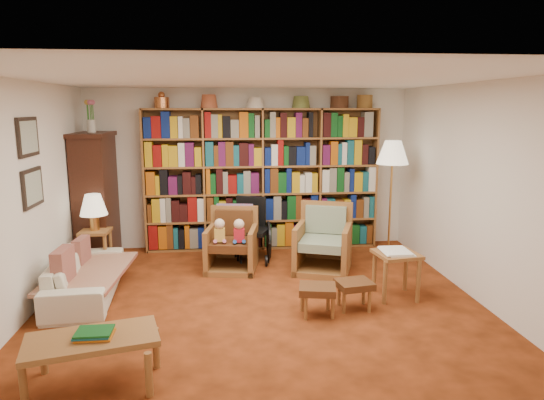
{
  "coord_description": "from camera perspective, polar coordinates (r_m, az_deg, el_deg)",
  "views": [
    {
      "loc": [
        -0.4,
        -5.14,
        2.21
      ],
      "look_at": [
        0.18,
        0.6,
        1.1
      ],
      "focal_mm": 32.0,
      "sensor_mm": 36.0,
      "label": 1
    }
  ],
  "objects": [
    {
      "name": "floor",
      "position": [
        5.61,
        -1.21,
        -12.35
      ],
      "size": [
        5.0,
        5.0,
        0.0
      ],
      "primitive_type": "plane",
      "color": "#903B16",
      "rests_on": "ground"
    },
    {
      "name": "side_table_lamp",
      "position": [
        7.03,
        -20.01,
        -4.59
      ],
      "size": [
        0.39,
        0.39,
        0.58
      ],
      "color": "brown",
      "rests_on": "floor"
    },
    {
      "name": "sofa_throw",
      "position": [
        6.18,
        -20.64,
        -7.89
      ],
      "size": [
        0.88,
        1.52,
        0.04
      ],
      "primitive_type": "cube",
      "rotation": [
        0.0,
        0.0,
        -0.06
      ],
      "color": "#C2B88D",
      "rests_on": "sofa"
    },
    {
      "name": "wheelchair",
      "position": [
        7.13,
        -2.39,
        -3.71
      ],
      "size": [
        0.58,
        0.74,
        0.92
      ],
      "color": "black",
      "rests_on": "floor"
    },
    {
      "name": "floor_lamp",
      "position": [
        7.21,
        13.99,
        4.9
      ],
      "size": [
        0.46,
        0.46,
        1.74
      ],
      "color": "#BC833C",
      "rests_on": "floor"
    },
    {
      "name": "framed_pictures",
      "position": [
        5.86,
        -26.56,
        3.96
      ],
      "size": [
        0.03,
        0.52,
        0.97
      ],
      "color": "black",
      "rests_on": "wall_left"
    },
    {
      "name": "sofa",
      "position": [
        6.21,
        -21.06,
        -8.34
      ],
      "size": [
        1.74,
        0.78,
        0.5
      ],
      "primitive_type": "imported",
      "rotation": [
        0.0,
        0.0,
        1.64
      ],
      "color": "beige",
      "rests_on": "floor"
    },
    {
      "name": "side_table_papers",
      "position": [
        5.89,
        14.43,
        -6.87
      ],
      "size": [
        0.53,
        0.53,
        0.58
      ],
      "color": "brown",
      "rests_on": "floor"
    },
    {
      "name": "ceiling",
      "position": [
        5.17,
        -1.32,
        14.05
      ],
      "size": [
        5.0,
        5.0,
        0.0
      ],
      "primitive_type": "plane",
      "rotation": [
        3.14,
        0.0,
        0.0
      ],
      "color": "white",
      "rests_on": "wall_back"
    },
    {
      "name": "wall_left",
      "position": [
        5.64,
        -27.5,
        -0.2
      ],
      "size": [
        0.0,
        5.0,
        5.0
      ],
      "primitive_type": "plane",
      "rotation": [
        1.57,
        0.0,
        1.57
      ],
      "color": "white",
      "rests_on": "floor"
    },
    {
      "name": "wall_right",
      "position": [
        5.98,
        23.35,
        0.71
      ],
      "size": [
        0.0,
        5.0,
        5.0
      ],
      "primitive_type": "plane",
      "rotation": [
        1.57,
        0.0,
        -1.57
      ],
      "color": "white",
      "rests_on": "floor"
    },
    {
      "name": "coffee_table",
      "position": [
        4.28,
        -20.4,
        -15.46
      ],
      "size": [
        1.11,
        0.74,
        0.47
      ],
      "color": "brown",
      "rests_on": "floor"
    },
    {
      "name": "cushion_left",
      "position": [
        6.5,
        -21.49,
        -5.64
      ],
      "size": [
        0.14,
        0.36,
        0.35
      ],
      "primitive_type": "cube",
      "rotation": [
        0.0,
        0.0,
        -0.07
      ],
      "color": "maroon",
      "rests_on": "sofa"
    },
    {
      "name": "table_lamp",
      "position": [
        6.92,
        -20.27,
        -0.66
      ],
      "size": [
        0.36,
        0.36,
        0.49
      ],
      "color": "#BC833C",
      "rests_on": "side_table_lamp"
    },
    {
      "name": "armchair_sage",
      "position": [
        6.75,
        5.83,
        -5.24
      ],
      "size": [
        0.98,
        0.98,
        0.91
      ],
      "color": "brown",
      "rests_on": "floor"
    },
    {
      "name": "wall_front",
      "position": [
        2.84,
        2.77,
        -8.92
      ],
      "size": [
        5.0,
        0.0,
        5.0
      ],
      "primitive_type": "plane",
      "rotation": [
        -1.57,
        0.0,
        0.0
      ],
      "color": "white",
      "rests_on": "floor"
    },
    {
      "name": "footstool_a",
      "position": [
        5.31,
        5.36,
        -10.64
      ],
      "size": [
        0.44,
        0.4,
        0.33
      ],
      "color": "#543316",
      "rests_on": "floor"
    },
    {
      "name": "curio_cabinet",
      "position": [
        7.49,
        -20.0,
        0.52
      ],
      "size": [
        0.5,
        0.95,
        2.4
      ],
      "color": "#38150F",
      "rests_on": "floor"
    },
    {
      "name": "footstool_b",
      "position": [
        5.52,
        9.66,
        -9.98
      ],
      "size": [
        0.43,
        0.38,
        0.32
      ],
      "color": "#543316",
      "rests_on": "floor"
    },
    {
      "name": "cushion_right",
      "position": [
        5.86,
        -23.32,
        -7.55
      ],
      "size": [
        0.15,
        0.42,
        0.42
      ],
      "primitive_type": "cube",
      "rotation": [
        0.0,
        0.0,
        -0.03
      ],
      "color": "maroon",
      "rests_on": "sofa"
    },
    {
      "name": "armchair_leather",
      "position": [
        6.79,
        -4.79,
        -5.09
      ],
      "size": [
        0.79,
        0.82,
        0.86
      ],
      "color": "brown",
      "rests_on": "floor"
    },
    {
      "name": "wall_back",
      "position": [
        7.72,
        -2.73,
        3.68
      ],
      "size": [
        5.0,
        0.0,
        5.0
      ],
      "primitive_type": "plane",
      "rotation": [
        1.57,
        0.0,
        0.0
      ],
      "color": "white",
      "rests_on": "floor"
    },
    {
      "name": "bookshelf",
      "position": [
        7.57,
        -1.15,
        2.95
      ],
      "size": [
        3.6,
        0.3,
        2.42
      ],
      "color": "brown",
      "rests_on": "floor"
    }
  ]
}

